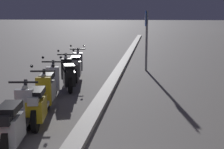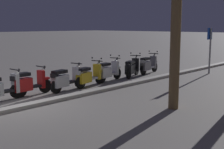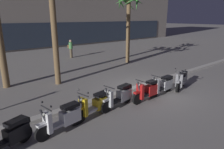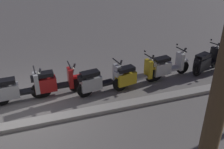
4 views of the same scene
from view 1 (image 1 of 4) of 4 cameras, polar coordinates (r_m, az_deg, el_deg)
The scene contains 6 objects.
scooter_grey_mid_centre at distance 11.34m, azimuth -6.26°, elevation 1.35°, with size 1.80×0.63×1.17m.
scooter_black_last_in_row at distance 9.95m, azimuth -7.72°, elevation -0.12°, with size 1.65×0.82×1.17m.
scooter_white_second_in_line at distance 8.43m, azimuth -10.98°, elevation -2.13°, with size 1.75×0.61×1.17m.
scooter_yellow_mid_rear at distance 7.03m, azimuth -12.71°, elevation -4.92°, with size 1.83×0.66×1.17m.
scooter_silver_gap_after_mid at distance 5.95m, azimuth -16.60°, elevation -7.95°, with size 1.86×0.63×1.04m.
crossing_sign at distance 13.13m, azimuth 6.05°, elevation 7.22°, with size 0.60×0.13×2.40m.
Camera 1 is at (2.65, 1.79, 2.33)m, focal length 51.89 mm.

